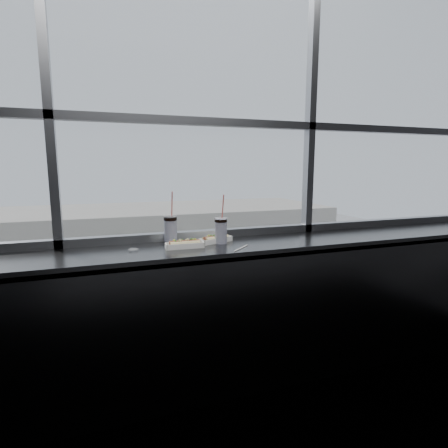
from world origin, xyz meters
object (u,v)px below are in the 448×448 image
object	(u,v)px
loose_straw	(241,248)
pedestrian_c	(158,294)
soda_cup_right	(221,229)
car_near_c	(137,376)
car_near_e	(335,337)
hotdog_tray_left	(185,244)
hotdog_tray_right	(216,239)
pedestrian_a	(66,307)
soda_cup_left	(171,228)
car_far_b	(152,313)
tree_center	(129,269)
pedestrian_d	(223,287)
tree_right	(219,263)
car_near_d	(258,352)
wrapper	(133,249)
pedestrian_b	(127,303)

from	to	relation	value
loose_straw	pedestrian_c	xyz separation A→B (m)	(3.49, 28.63, -10.98)
soda_cup_right	car_near_c	size ratio (longest dim) A/B	0.06
car_near_e	hotdog_tray_left	bearing A→B (deg)	143.88
hotdog_tray_right	pedestrian_a	bearing A→B (deg)	77.79
soda_cup_left	pedestrian_a	size ratio (longest dim) A/B	0.19
soda_cup_right	hotdog_tray_left	bearing A→B (deg)	-167.53
car_far_b	car_near_e	bearing A→B (deg)	-121.45
tree_center	car_far_b	bearing A→B (deg)	-70.68
car_near_e	pedestrian_d	xyz separation A→B (m)	(-3.87, 12.31, -0.03)
car_far_b	tree_center	distance (m)	5.02
car_far_b	tree_right	xyz separation A→B (m)	(6.99, 4.00, 2.42)
hotdog_tray_right	car_near_d	bearing A→B (deg)	43.22
tree_center	soda_cup_right	bearing A→B (deg)	-92.13
wrapper	tree_right	distance (m)	31.20
car_near_c	car_near_d	bearing A→B (deg)	-82.27
wrapper	car_far_b	size ratio (longest dim) A/B	0.01
car_far_b	car_near_c	distance (m)	8.23
hotdog_tray_right	soda_cup_right	distance (m)	0.09
tree_center	pedestrian_b	bearing A→B (deg)	-113.11
car_near_e	tree_center	size ratio (longest dim) A/B	1.08
pedestrian_c	tree_center	world-z (taller)	tree_center
loose_straw	car_far_b	world-z (taller)	loose_straw
hotdog_tray_right	tree_center	distance (m)	29.41
car_near_d	car_near_c	world-z (taller)	car_near_d
loose_straw	pedestrian_d	bearing A→B (deg)	28.36
soda_cup_right	pedestrian_b	distance (m)	29.75
hotdog_tray_left	tree_center	distance (m)	29.52
tree_right	pedestrian_d	bearing A→B (deg)	32.45
hotdog_tray_right	loose_straw	bearing A→B (deg)	-87.65
car_far_b	pedestrian_d	size ratio (longest dim) A/B	3.24
pedestrian_c	tree_right	size ratio (longest dim) A/B	0.41
car_near_e	car_near_c	world-z (taller)	car_near_e
loose_straw	car_near_c	world-z (taller)	loose_straw
soda_cup_right	pedestrian_a	distance (m)	30.66
pedestrian_c	car_far_b	bearing A→B (deg)	-104.93
car_near_e	tree_right	size ratio (longest dim) A/B	1.15
tree_center	hotdog_tray_right	bearing A→B (deg)	-92.19
soda_cup_right	pedestrian_d	bearing A→B (deg)	70.84
pedestrian_d	tree_right	world-z (taller)	tree_right
soda_cup_left	soda_cup_right	xyz separation A→B (m)	(0.35, -0.15, -0.01)
pedestrian_c	tree_center	xyz separation A→B (m)	(-2.52, -0.19, 2.70)
pedestrian_d	tree_center	size ratio (longest dim) A/B	0.36
car_near_e	car_far_b	bearing A→B (deg)	59.48
soda_cup_right	car_near_d	bearing A→B (deg)	63.84
hotdog_tray_right	car_near_c	bearing A→B (deg)	67.63
soda_cup_right	car_near_c	xyz separation A→B (m)	(0.50, 16.24, -11.19)
soda_cup_right	car_far_b	distance (m)	26.75
soda_cup_left	loose_straw	world-z (taller)	soda_cup_left
wrapper	car_near_e	xyz separation A→B (m)	(14.42, 16.27, -11.04)
hotdog_tray_right	car_near_c	world-z (taller)	hotdog_tray_right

